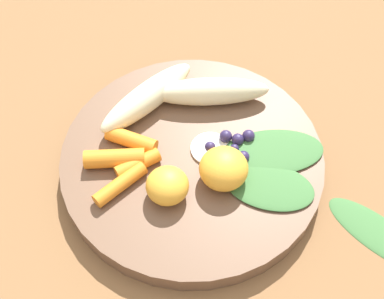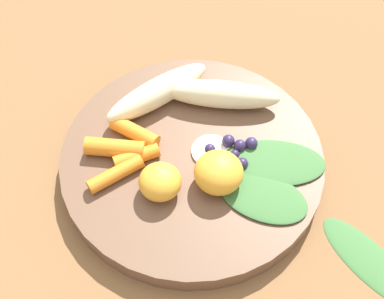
% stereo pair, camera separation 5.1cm
% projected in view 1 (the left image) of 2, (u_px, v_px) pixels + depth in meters
% --- Properties ---
extents(ground_plane, '(2.40, 2.40, 0.00)m').
position_uv_depth(ground_plane, '(192.00, 167.00, 0.58)').
color(ground_plane, brown).
extents(bowl, '(0.29, 0.29, 0.02)m').
position_uv_depth(bowl, '(192.00, 161.00, 0.57)').
color(bowl, brown).
rests_on(bowl, ground_plane).
extents(banana_peeled_left, '(0.14, 0.07, 0.03)m').
position_uv_depth(banana_peeled_left, '(147.00, 97.00, 0.59)').
color(banana_peeled_left, beige).
rests_on(banana_peeled_left, bowl).
extents(banana_peeled_right, '(0.10, 0.13, 0.03)m').
position_uv_depth(banana_peeled_right, '(210.00, 91.00, 0.59)').
color(banana_peeled_right, beige).
rests_on(banana_peeled_right, bowl).
extents(orange_segment_near, '(0.05, 0.05, 0.04)m').
position_uv_depth(orange_segment_near, '(224.00, 168.00, 0.53)').
color(orange_segment_near, '#F4A833').
rests_on(orange_segment_near, bowl).
extents(orange_segment_far, '(0.04, 0.04, 0.03)m').
position_uv_depth(orange_segment_far, '(170.00, 187.00, 0.52)').
color(orange_segment_far, '#F4A833').
rests_on(orange_segment_far, bowl).
extents(carrot_front, '(0.02, 0.06, 0.02)m').
position_uv_depth(carrot_front, '(131.00, 140.00, 0.56)').
color(carrot_front, orange).
rests_on(carrot_front, bowl).
extents(carrot_mid_left, '(0.05, 0.07, 0.02)m').
position_uv_depth(carrot_mid_left, '(115.00, 158.00, 0.55)').
color(carrot_mid_left, orange).
rests_on(carrot_mid_left, bowl).
extents(carrot_mid_right, '(0.05, 0.04, 0.02)m').
position_uv_depth(carrot_mid_right, '(138.00, 164.00, 0.55)').
color(carrot_mid_right, orange).
rests_on(carrot_mid_right, bowl).
extents(carrot_rear, '(0.06, 0.04, 0.02)m').
position_uv_depth(carrot_rear, '(120.00, 184.00, 0.53)').
color(carrot_rear, orange).
rests_on(carrot_rear, bowl).
extents(blueberry_pile, '(0.05, 0.05, 0.02)m').
position_uv_depth(blueberry_pile, '(234.00, 144.00, 0.56)').
color(blueberry_pile, '#2D234C').
rests_on(blueberry_pile, bowl).
extents(coconut_shred_patch, '(0.04, 0.04, 0.00)m').
position_uv_depth(coconut_shred_patch, '(210.00, 149.00, 0.57)').
color(coconut_shred_patch, white).
rests_on(coconut_shred_patch, bowl).
extents(kale_leaf_left, '(0.08, 0.10, 0.00)m').
position_uv_depth(kale_leaf_left, '(270.00, 184.00, 0.54)').
color(kale_leaf_left, '#3D7038').
rests_on(kale_leaf_left, bowl).
extents(kale_leaf_right, '(0.11, 0.13, 0.00)m').
position_uv_depth(kale_leaf_right, '(272.00, 152.00, 0.56)').
color(kale_leaf_right, '#3D7038').
rests_on(kale_leaf_right, bowl).
extents(kale_leaf_stray, '(0.07, 0.13, 0.01)m').
position_uv_depth(kale_leaf_stray, '(379.00, 233.00, 0.53)').
color(kale_leaf_stray, '#3D7038').
rests_on(kale_leaf_stray, ground_plane).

